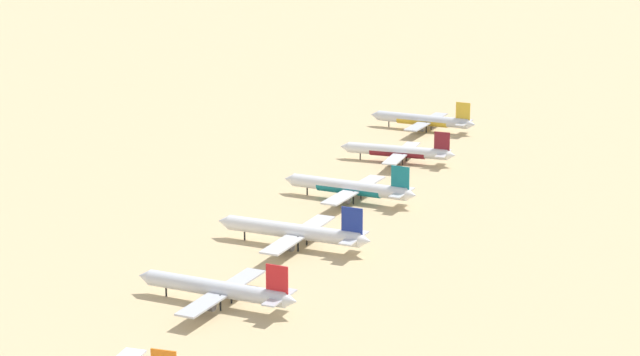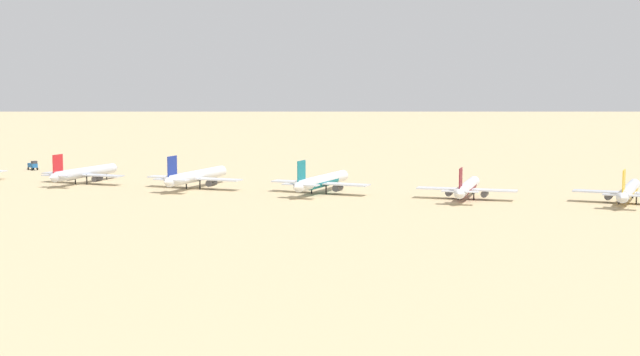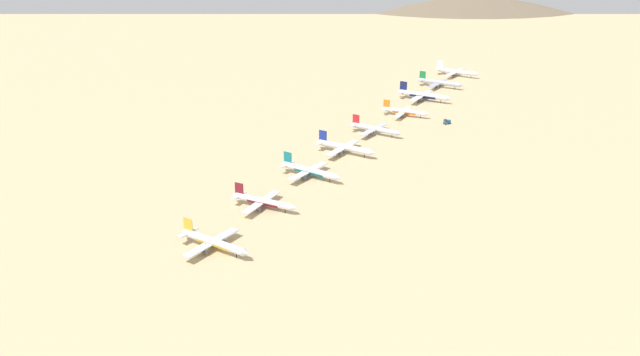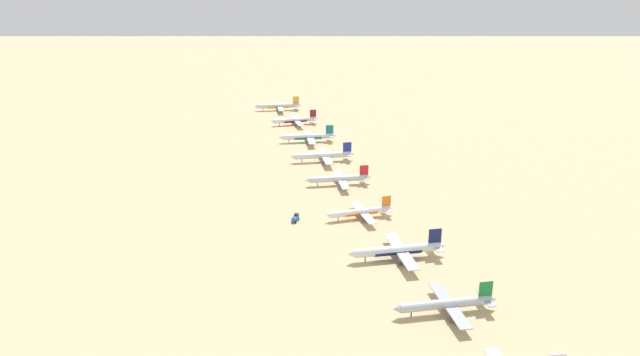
# 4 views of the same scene
# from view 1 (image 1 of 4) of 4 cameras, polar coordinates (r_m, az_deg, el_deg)

# --- Properties ---
(ground_plane) EXTENTS (2302.54, 2302.54, 0.00)m
(ground_plane) POSITION_cam_1_polar(r_m,az_deg,el_deg) (273.98, -5.04, -6.17)
(ground_plane) COLOR tan
(parked_jet_0) EXTENTS (41.19, 33.47, 11.87)m
(parked_jet_0) POSITION_cam_1_polar(r_m,az_deg,el_deg) (447.88, 4.88, 2.72)
(parked_jet_0) COLOR silver
(parked_jet_0) RESTS_ON ground
(parked_jet_1) EXTENTS (39.53, 32.11, 11.40)m
(parked_jet_1) POSITION_cam_1_polar(r_m,az_deg,el_deg) (400.46, 3.70, 1.25)
(parked_jet_1) COLOR silver
(parked_jet_1) RESTS_ON ground
(parked_jet_2) EXTENTS (42.78, 34.81, 12.33)m
(parked_jet_2) POSITION_cam_1_polar(r_m,az_deg,el_deg) (355.23, 1.44, -0.45)
(parked_jet_2) COLOR silver
(parked_jet_2) RESTS_ON ground
(parked_jet_3) EXTENTS (43.79, 35.54, 12.63)m
(parked_jet_3) POSITION_cam_1_polar(r_m,az_deg,el_deg) (313.62, -1.18, -2.53)
(parked_jet_3) COLOR silver
(parked_jet_3) RESTS_ON ground
(parked_jet_4) EXTENTS (40.97, 33.28, 11.81)m
(parked_jet_4) POSITION_cam_1_polar(r_m,az_deg,el_deg) (274.78, -4.81, -5.22)
(parked_jet_4) COLOR silver
(parked_jet_4) RESTS_ON ground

